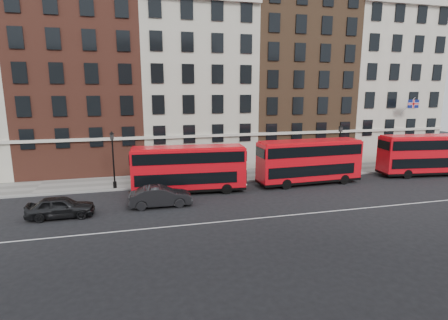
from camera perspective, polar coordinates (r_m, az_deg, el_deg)
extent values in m
plane|color=black|center=(27.33, 2.06, -8.23)|extent=(120.00, 120.00, 0.00)
cube|color=slate|center=(37.07, -2.54, -2.83)|extent=(80.00, 5.00, 0.15)
cube|color=gray|center=(34.70, -1.69, -3.80)|extent=(80.00, 0.30, 0.16)
cube|color=white|center=(25.54, 3.35, -9.67)|extent=(70.00, 0.12, 0.01)
cube|color=brown|center=(43.06, -22.28, 13.00)|extent=(12.80, 10.00, 22.00)
cube|color=#B5B2A0|center=(43.30, -4.75, 11.79)|extent=(12.80, 10.00, 19.00)
cube|color=brown|center=(47.21, 11.13, 12.80)|extent=(12.80, 10.00, 21.00)
cube|color=#B0A999|center=(53.92, 23.74, 11.33)|extent=(12.80, 10.00, 20.00)
cube|color=beige|center=(50.94, 28.56, 21.90)|extent=(12.80, 0.50, 0.80)
cube|color=red|center=(31.49, -5.76, -1.42)|extent=(10.19, 3.10, 3.78)
cube|color=black|center=(31.93, -5.69, -4.52)|extent=(10.19, 3.14, 0.23)
cube|color=black|center=(31.62, -6.25, -2.58)|extent=(9.05, 3.09, 1.00)
cube|color=black|center=(31.25, -5.80, 0.68)|extent=(9.81, 3.15, 0.96)
cube|color=red|center=(31.12, -5.83, 2.06)|extent=(9.89, 2.89, 0.17)
cube|color=black|center=(32.43, 3.22, -2.34)|extent=(0.23, 2.11, 1.24)
cube|color=black|center=(32.21, 3.24, -0.57)|extent=(0.21, 1.82, 0.40)
cylinder|color=black|center=(31.31, 0.43, -4.73)|extent=(0.97, 0.33, 0.96)
cylinder|color=black|center=(33.34, -0.26, -3.73)|extent=(0.97, 0.33, 0.96)
cylinder|color=black|center=(30.80, -10.88, -5.22)|extent=(0.97, 0.33, 0.96)
cylinder|color=black|center=(32.87, -10.85, -4.16)|extent=(0.97, 0.33, 0.96)
cube|color=red|center=(35.22, 13.74, -0.21)|extent=(10.41, 2.85, 3.89)
cube|color=black|center=(35.62, 13.60, -3.09)|extent=(10.42, 2.89, 0.24)
cube|color=black|center=(35.21, 13.28, -1.30)|extent=(9.24, 2.88, 1.03)
cube|color=black|center=(35.00, 13.83, 1.72)|extent=(10.02, 2.91, 0.98)
cube|color=red|center=(34.88, 13.90, 2.99)|extent=(10.11, 2.64, 0.18)
cube|color=black|center=(38.23, 20.45, -0.88)|extent=(0.16, 2.17, 1.28)
cube|color=black|center=(38.03, 20.56, 0.67)|extent=(0.15, 1.87, 0.41)
cylinder|color=black|center=(36.50, 19.03, -3.00)|extent=(0.99, 0.31, 0.98)
cylinder|color=black|center=(38.26, 17.13, -2.24)|extent=(0.99, 0.31, 0.98)
cylinder|color=black|center=(33.30, 10.14, -3.90)|extent=(0.99, 0.31, 0.98)
cylinder|color=black|center=(35.21, 8.54, -3.01)|extent=(0.99, 0.31, 0.98)
cube|color=red|center=(43.63, 30.36, 0.77)|extent=(10.67, 3.73, 3.93)
cube|color=black|center=(43.96, 30.11, -1.59)|extent=(10.68, 3.77, 0.24)
cube|color=black|center=(43.56, 29.96, -0.10)|extent=(9.50, 3.66, 1.04)
cube|color=black|center=(43.46, 30.52, 2.35)|extent=(10.29, 3.76, 1.00)
cube|color=red|center=(43.36, 30.62, 3.39)|extent=(10.35, 3.49, 0.18)
cylinder|color=black|center=(46.91, 32.58, -1.08)|extent=(1.02, 0.40, 1.00)
cylinder|color=black|center=(41.32, 27.76, -2.06)|extent=(1.02, 0.40, 1.00)
cylinder|color=black|center=(43.11, 26.08, -1.40)|extent=(1.02, 0.40, 1.00)
imported|color=black|center=(28.29, -25.11, -6.95)|extent=(4.68, 1.93, 1.59)
imported|color=#242427|center=(28.47, -10.35, -5.86)|extent=(5.01, 1.77, 1.65)
cylinder|color=black|center=(33.84, -17.58, -0.61)|extent=(0.14, 0.14, 4.60)
cylinder|color=black|center=(34.30, -17.38, -3.88)|extent=(0.32, 0.32, 0.60)
cube|color=#262626|center=(33.43, -17.84, 3.67)|extent=(0.32, 0.32, 0.55)
cone|color=black|center=(33.39, -17.88, 4.27)|extent=(0.44, 0.44, 0.25)
cylinder|color=black|center=(40.25, 18.28, 1.20)|extent=(0.14, 0.14, 4.60)
cylinder|color=black|center=(40.63, 18.10, -1.58)|extent=(0.32, 0.32, 0.60)
cube|color=#262626|center=(39.90, 18.50, 4.80)|extent=(0.32, 0.32, 0.55)
cone|color=black|center=(39.86, 18.54, 5.30)|extent=(0.44, 0.44, 0.25)
cylinder|color=black|center=(46.21, 28.85, 0.34)|extent=(0.12, 0.12, 2.60)
cube|color=black|center=(45.86, 29.17, 2.27)|extent=(0.25, 0.30, 0.75)
sphere|color=red|center=(45.71, 29.34, 2.51)|extent=(0.14, 0.14, 0.14)
sphere|color=#0C9919|center=(45.77, 29.28, 1.96)|extent=(0.14, 0.14, 0.14)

